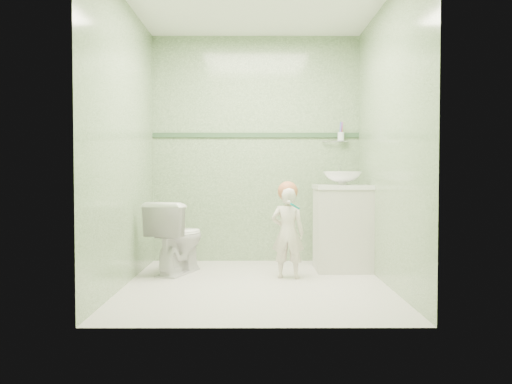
{
  "coord_description": "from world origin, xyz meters",
  "views": [
    {
      "loc": [
        -0.01,
        -4.47,
        0.94
      ],
      "look_at": [
        0.0,
        0.15,
        0.78
      ],
      "focal_mm": 37.5,
      "sensor_mm": 36.0,
      "label": 1
    }
  ],
  "objects": [
    {
      "name": "teal_toothbrush",
      "position": [
        0.33,
        0.16,
        0.66
      ],
      "size": [
        0.11,
        0.14,
        0.08
      ],
      "color": "#04827B",
      "rests_on": "toddler"
    },
    {
      "name": "faucet",
      "position": [
        0.84,
        0.89,
        0.97
      ],
      "size": [
        0.03,
        0.13,
        0.18
      ],
      "color": "silver",
      "rests_on": "counter"
    },
    {
      "name": "hair_cap",
      "position": [
        0.29,
        0.33,
        0.78
      ],
      "size": [
        0.18,
        0.18,
        0.18
      ],
      "primitive_type": "sphere",
      "color": "#B2663F",
      "rests_on": "toddler"
    },
    {
      "name": "cup_holder",
      "position": [
        0.89,
        1.18,
        1.33
      ],
      "size": [
        0.26,
        0.07,
        0.21
      ],
      "color": "silver",
      "rests_on": "room_shell"
    },
    {
      "name": "basin",
      "position": [
        0.84,
        0.7,
        0.89
      ],
      "size": [
        0.37,
        0.37,
        0.13
      ],
      "primitive_type": "imported",
      "color": "white",
      "rests_on": "counter"
    },
    {
      "name": "counter",
      "position": [
        0.84,
        0.7,
        0.81
      ],
      "size": [
        0.54,
        0.52,
        0.04
      ],
      "primitive_type": "cube",
      "color": "white",
      "rests_on": "vanity"
    },
    {
      "name": "room_shell",
      "position": [
        0.0,
        0.0,
        1.2
      ],
      "size": [
        2.5,
        2.54,
        2.4
      ],
      "color": "gray",
      "rests_on": "ground"
    },
    {
      "name": "ground",
      "position": [
        0.0,
        0.0,
        0.0
      ],
      "size": [
        2.5,
        2.5,
        0.0
      ],
      "primitive_type": "plane",
      "color": "beige",
      "rests_on": "ground"
    },
    {
      "name": "vanity",
      "position": [
        0.84,
        0.7,
        0.4
      ],
      "size": [
        0.52,
        0.5,
        0.8
      ],
      "primitive_type": "cube",
      "color": "beige",
      "rests_on": "ground"
    },
    {
      "name": "toilet",
      "position": [
        -0.74,
        0.55,
        0.34
      ],
      "size": [
        0.58,
        0.76,
        0.68
      ],
      "primitive_type": "imported",
      "rotation": [
        0.0,
        0.0,
        2.8
      ],
      "color": "white",
      "rests_on": "ground"
    },
    {
      "name": "toddler",
      "position": [
        0.29,
        0.3,
        0.41
      ],
      "size": [
        0.33,
        0.25,
        0.82
      ],
      "primitive_type": "imported",
      "rotation": [
        0.0,
        0.0,
        2.95
      ],
      "color": "silver",
      "rests_on": "ground"
    },
    {
      "name": "trim_stripe",
      "position": [
        0.0,
        1.24,
        1.35
      ],
      "size": [
        2.2,
        0.02,
        0.05
      ],
      "primitive_type": "cube",
      "color": "#355537",
      "rests_on": "room_shell"
    }
  ]
}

